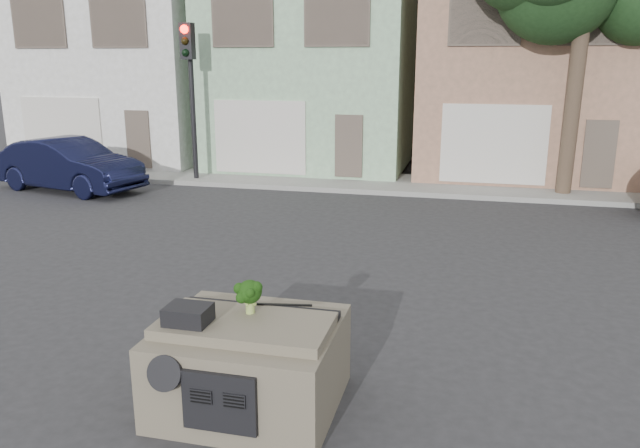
% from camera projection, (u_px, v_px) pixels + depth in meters
% --- Properties ---
extents(ground_plane, '(120.00, 120.00, 0.00)m').
position_uv_depth(ground_plane, '(315.00, 309.00, 10.16)').
color(ground_plane, '#303033').
rests_on(ground_plane, ground).
extents(sidewalk, '(40.00, 3.00, 0.15)m').
position_uv_depth(sidewalk, '(396.00, 184.00, 20.00)').
color(sidewalk, gray).
rests_on(sidewalk, ground).
extents(townhouse_white, '(7.20, 8.20, 7.55)m').
position_uv_depth(townhouse_white, '(141.00, 64.00, 25.37)').
color(townhouse_white, white).
rests_on(townhouse_white, ground).
extents(townhouse_mint, '(7.20, 8.20, 7.55)m').
position_uv_depth(townhouse_mint, '(320.00, 64.00, 23.63)').
color(townhouse_mint, '#9AC39B').
rests_on(townhouse_mint, ground).
extents(townhouse_tan, '(7.20, 8.20, 7.55)m').
position_uv_depth(townhouse_tan, '(527.00, 65.00, 21.89)').
color(townhouse_tan, '#A2755D').
rests_on(townhouse_tan, ground).
extents(navy_sedan, '(5.15, 2.76, 1.61)m').
position_uv_depth(navy_sedan, '(71.00, 190.00, 19.39)').
color(navy_sedan, black).
rests_on(navy_sedan, ground).
extents(traffic_signal, '(0.40, 0.40, 5.10)m').
position_uv_depth(traffic_signal, '(191.00, 105.00, 19.94)').
color(traffic_signal, black).
rests_on(traffic_signal, ground).
extents(tree_near, '(4.40, 4.00, 8.50)m').
position_uv_depth(tree_near, '(578.00, 48.00, 17.13)').
color(tree_near, '#1A3718').
rests_on(tree_near, ground).
extents(car_dashboard, '(2.00, 1.80, 1.12)m').
position_uv_depth(car_dashboard, '(251.00, 361.00, 7.20)').
color(car_dashboard, '#6C6451').
rests_on(car_dashboard, ground).
extents(instrument_hump, '(0.48, 0.38, 0.20)m').
position_uv_depth(instrument_hump, '(188.00, 315.00, 6.84)').
color(instrument_hump, black).
rests_on(instrument_hump, car_dashboard).
extents(wiper_arm, '(0.69, 0.15, 0.02)m').
position_uv_depth(wiper_arm, '(283.00, 305.00, 7.35)').
color(wiper_arm, black).
rests_on(wiper_arm, car_dashboard).
extents(broccoli, '(0.45, 0.45, 0.40)m').
position_uv_depth(broccoli, '(250.00, 296.00, 7.09)').
color(broccoli, black).
rests_on(broccoli, car_dashboard).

